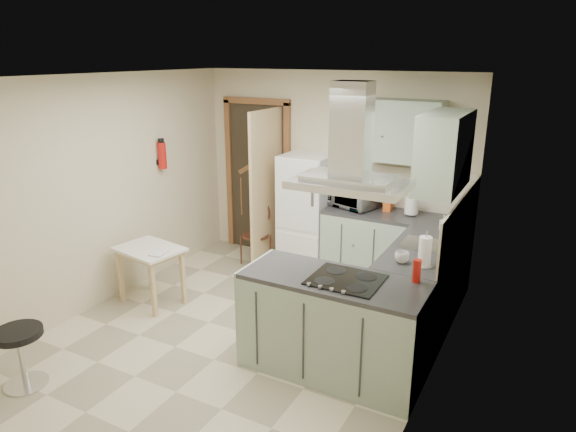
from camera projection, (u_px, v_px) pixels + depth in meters
The scene contains 28 objects.
floor at pixel (246, 333), 5.17m from camera, with size 4.20×4.20×0.00m, color beige.
ceiling at pixel (238, 77), 4.41m from camera, with size 4.20×4.20×0.00m, color silver.
back_wall at pixel (332, 171), 6.56m from camera, with size 3.60×3.60×0.00m, color beige.
left_wall at pixel (104, 192), 5.60m from camera, with size 4.20×4.20×0.00m, color beige.
right_wall at pixel (437, 248), 3.98m from camera, with size 4.20×4.20×0.00m, color beige.
doorway at pixel (258, 178), 7.09m from camera, with size 1.10×0.12×2.10m, color brown.
fridge at pixel (307, 213), 6.54m from camera, with size 0.60×0.60×1.50m, color white.
counter_back at pixel (370, 246), 6.25m from camera, with size 1.08×0.60×0.90m, color #9EB2A0.
counter_right at pixel (426, 280), 5.30m from camera, with size 0.60×1.95×0.90m, color #9EB2A0.
splashback at pixel (405, 188), 6.14m from camera, with size 1.68×0.02×0.50m, color beige.
wall_cabinet_back at pixel (404, 131), 5.80m from camera, with size 0.85×0.35×0.70m, color #9EB2A0.
wall_cabinet_right at pixel (445, 152), 4.59m from camera, with size 0.35×0.90×0.70m, color #9EB2A0.
peninsula at pixel (333, 326), 4.42m from camera, with size 1.55×0.65×0.90m, color #9EB2A0.
hob at pixel (346, 280), 4.24m from camera, with size 0.58×0.50×0.01m, color black.
extractor_hood at pixel (349, 184), 3.99m from camera, with size 0.90×0.55×0.10m, color silver.
sink at pixel (425, 245), 5.02m from camera, with size 0.45×0.40×0.01m, color silver.
fire_extinguisher at pixel (162, 156), 6.25m from camera, with size 0.10×0.10×0.32m, color #B2140F.
drop_leaf_table at pixel (152, 275), 5.72m from camera, with size 0.70×0.53×0.66m, color tan.
bentwood_chair at pixel (256, 236), 6.77m from camera, with size 0.35×0.35×0.79m, color #472E17.
stool at pixel (22, 357), 4.29m from camera, with size 0.39×0.39×0.52m, color black.
microwave at pixel (352, 193), 6.24m from camera, with size 0.60×0.40×0.33m, color black.
kettle at pixel (412, 206), 5.91m from camera, with size 0.16×0.16×0.23m, color white.
cereal_box at pixel (389, 196), 6.11m from camera, with size 0.09×0.22×0.33m, color #E0591A.
soap_bottle at pixel (444, 223), 5.40m from camera, with size 0.08×0.08×0.17m, color #B3B3BF.
paper_towel at pixel (425, 251), 4.48m from camera, with size 0.11×0.11×0.28m, color white.
cup at pixel (402, 257), 4.58m from camera, with size 0.13×0.13×0.10m, color silver.
red_bottle at pixel (417, 271), 4.18m from camera, with size 0.07×0.07×0.20m, color #B5180F.
book at pixel (152, 249), 5.47m from camera, with size 0.15×0.20×0.09m, color #9A3533.
Camera 1 is at (2.53, -3.83, 2.69)m, focal length 32.00 mm.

